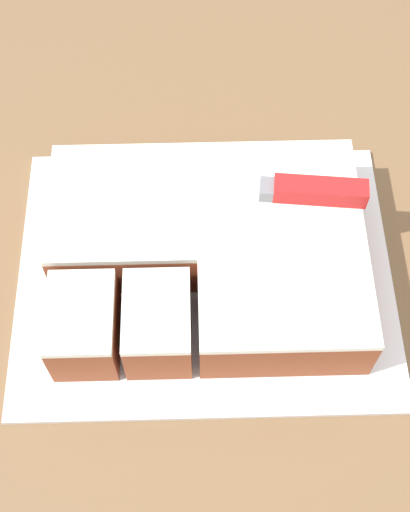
# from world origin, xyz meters

# --- Properties ---
(ground_plane) EXTENTS (8.00, 8.00, 0.00)m
(ground_plane) POSITION_xyz_m (0.00, 0.00, 0.00)
(ground_plane) COLOR #4C4742
(countertop) EXTENTS (1.40, 1.10, 0.88)m
(countertop) POSITION_xyz_m (0.00, 0.00, 0.44)
(countertop) COLOR brown
(countertop) RESTS_ON ground_plane
(cake_board) EXTENTS (0.40, 0.32, 0.01)m
(cake_board) POSITION_xyz_m (-0.03, 0.02, 0.88)
(cake_board) COLOR white
(cake_board) RESTS_ON countertop
(cake) EXTENTS (0.32, 0.24, 0.07)m
(cake) POSITION_xyz_m (-0.03, 0.02, 0.92)
(cake) COLOR #994C2D
(cake) RESTS_ON cake_board
(knife) EXTENTS (0.25, 0.05, 0.02)m
(knife) POSITION_xyz_m (0.06, 0.07, 0.97)
(knife) COLOR silver
(knife) RESTS_ON cake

